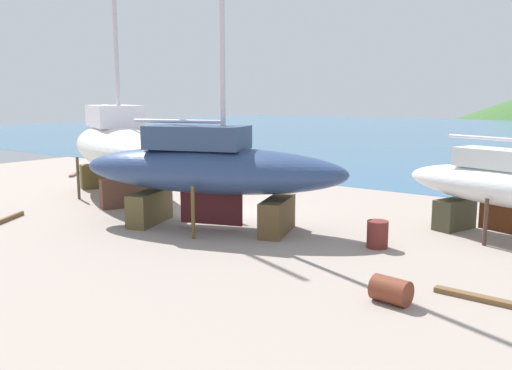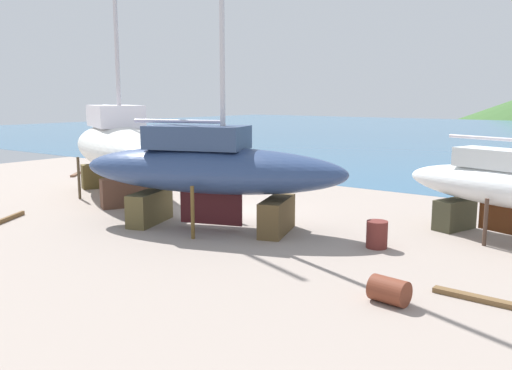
{
  "view_description": "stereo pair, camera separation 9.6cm",
  "coord_description": "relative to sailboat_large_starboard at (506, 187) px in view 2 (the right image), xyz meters",
  "views": [
    {
      "loc": [
        12.35,
        -15.53,
        4.34
      ],
      "look_at": [
        1.08,
        -0.2,
        1.22
      ],
      "focal_mm": 37.55,
      "sensor_mm": 36.0,
      "label": 1
    },
    {
      "loc": [
        12.43,
        -15.47,
        4.34
      ],
      "look_at": [
        1.08,
        -0.2,
        1.22
      ],
      "focal_mm": 37.55,
      "sensor_mm": 36.0,
      "label": 2
    }
  ],
  "objects": [
    {
      "name": "ground_plane",
      "position": [
        -8.99,
        -4.97,
        -1.68
      ],
      "size": [
        44.47,
        44.47,
        0.0
      ],
      "primitive_type": "plane",
      "color": "gray"
    },
    {
      "name": "sailboat_large_starboard",
      "position": [
        0.0,
        0.0,
        0.0
      ],
      "size": [
        7.2,
        3.97,
        12.64
      ],
      "rotation": [
        0.0,
        0.0,
        -0.33
      ],
      "color": "#4D3D25",
      "rests_on": "ground"
    },
    {
      "name": "sailboat_far_slipway",
      "position": [
        -8.3,
        -4.14,
        0.34
      ],
      "size": [
        9.56,
        5.56,
        16.04
      ],
      "rotation": [
        0.0,
        0.0,
        0.33
      ],
      "color": "brown",
      "rests_on": "ground"
    },
    {
      "name": "sailboat_small_center",
      "position": [
        -15.54,
        -2.03,
        0.59
      ],
      "size": [
        10.59,
        7.55,
        15.67
      ],
      "rotation": [
        0.0,
        0.0,
        -0.48
      ],
      "color": "brown",
      "rests_on": "ground"
    },
    {
      "name": "barrel_by_slipway",
      "position": [
        -2.77,
        -3.08,
        -1.28
      ],
      "size": [
        0.68,
        0.68,
        0.8
      ],
      "primitive_type": "cylinder",
      "rotation": [
        0.0,
        0.0,
        1.46
      ],
      "color": "maroon",
      "rests_on": "ground"
    },
    {
      "name": "barrel_rust_near",
      "position": [
        -0.77,
        -6.92,
        -1.4
      ],
      "size": [
        0.86,
        0.66,
        0.56
      ],
      "primitive_type": "cylinder",
      "rotation": [
        1.57,
        0.0,
        4.59
      ],
      "color": "brown",
      "rests_on": "ground"
    },
    {
      "name": "timber_plank_far",
      "position": [
        -14.51,
        -8.11,
        -1.6
      ],
      "size": [
        1.66,
        2.68,
        0.15
      ],
      "primitive_type": "cube",
      "rotation": [
        0.0,
        0.0,
        2.11
      ],
      "color": "brown",
      "rests_on": "ground"
    },
    {
      "name": "timber_short_cross",
      "position": [
        -22.61,
        0.65,
        -1.62
      ],
      "size": [
        1.24,
        1.44,
        0.11
      ],
      "primitive_type": "cube",
      "rotation": [
        0.0,
        0.0,
        2.26
      ],
      "color": "brown",
      "rests_on": "ground"
    },
    {
      "name": "timber_long_aft",
      "position": [
        0.96,
        -5.66,
        -1.62
      ],
      "size": [
        2.39,
        0.3,
        0.11
      ],
      "primitive_type": "cube",
      "rotation": [
        0.0,
        0.0,
        3.11
      ],
      "color": "brown",
      "rests_on": "ground"
    }
  ]
}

